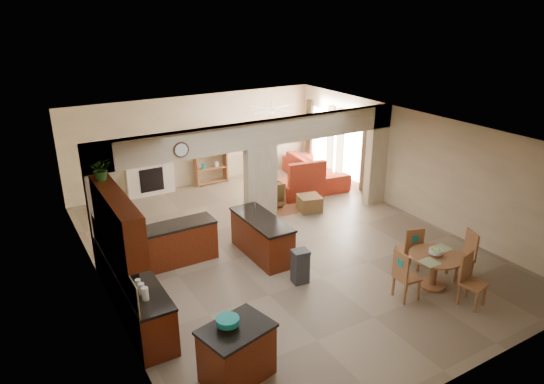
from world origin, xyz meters
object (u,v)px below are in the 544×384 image
kitchen_island (237,353)px  dining_table (434,265)px  sofa (315,169)px  armchair (265,194)px

kitchen_island → dining_table: 4.55m
kitchen_island → dining_table: kitchen_island is taller
sofa → kitchen_island: bearing=143.9°
kitchen_island → armchair: kitchen_island is taller
dining_table → armchair: 5.36m
kitchen_island → dining_table: size_ratio=1.15×
dining_table → sofa: sofa is taller
kitchen_island → armchair: (3.69, 5.57, -0.07)m
dining_table → kitchen_island: bearing=-176.5°
kitchen_island → armchair: size_ratio=1.40×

